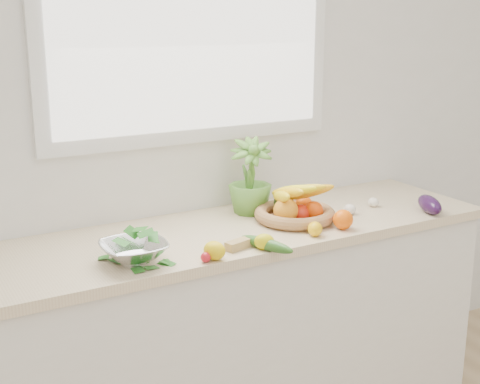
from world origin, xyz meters
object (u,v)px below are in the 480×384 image
cucumber (267,244)px  colander_with_spinach (134,246)px  eggplant (430,204)px  fruit_basket (294,209)px  apple (300,214)px  potted_herb (250,177)px

cucumber → colander_with_spinach: colander_with_spinach is taller
eggplant → colander_with_spinach: bearing=176.9°
fruit_basket → colander_with_spinach: 0.75m
fruit_basket → eggplant: bearing=-18.7°
apple → potted_herb: size_ratio=0.24×
eggplant → cucumber: size_ratio=0.77×
eggplant → colander_with_spinach: 1.31m
potted_herb → colander_with_spinach: potted_herb is taller
cucumber → colander_with_spinach: bearing=165.6°
eggplant → cucumber: (-0.85, -0.05, -0.01)m
cucumber → potted_herb: 0.48m
cucumber → potted_herb: potted_herb is taller
eggplant → colander_with_spinach: size_ratio=0.80×
eggplant → potted_herb: potted_herb is taller
potted_herb → fruit_basket: size_ratio=0.77×
potted_herb → eggplant: bearing=-29.8°
eggplant → colander_with_spinach: colander_with_spinach is taller
apple → potted_herb: bearing=114.7°
potted_herb → colander_with_spinach: (-0.64, -0.31, -0.10)m
eggplant → fruit_basket: bearing=161.3°
colander_with_spinach → apple: bearing=6.4°
apple → potted_herb: potted_herb is taller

